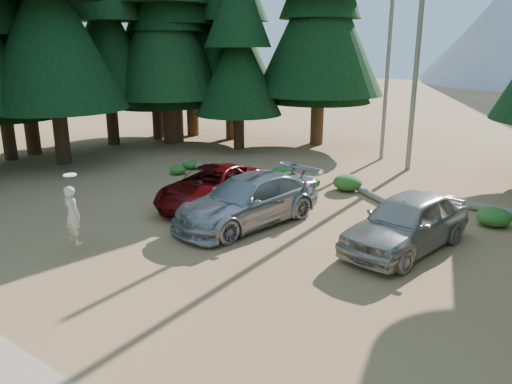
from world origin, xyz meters
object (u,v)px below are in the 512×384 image
silver_minivan_center (248,200)px  log_mid (380,199)px  log_right (485,208)px  red_pickup (212,186)px  log_left (214,170)px  silver_minivan_right (407,222)px  frisbee_player (73,215)px

silver_minivan_center → log_mid: silver_minivan_center is taller
silver_minivan_center → log_right: 8.66m
red_pickup → log_right: size_ratio=0.99×
red_pickup → log_mid: bearing=27.4°
silver_minivan_center → log_left: silver_minivan_center is taller
silver_minivan_center → log_right: size_ratio=1.07×
red_pickup → silver_minivan_right: bearing=-9.7°
silver_minivan_right → frisbee_player: 9.72m
log_left → log_right: size_ratio=0.85×
log_mid → log_right: size_ratio=0.60×
silver_minivan_center → log_left: bearing=150.0°
silver_minivan_right → log_right: size_ratio=0.94×
log_right → frisbee_player: bearing=-124.7°
silver_minivan_right → log_mid: bearing=131.1°
silver_minivan_center → log_left: size_ratio=1.26×
silver_minivan_right → log_left: size_ratio=1.11×
red_pickup → log_right: red_pickup is taller
red_pickup → silver_minivan_center: size_ratio=0.93×
red_pickup → log_right: (8.59, 5.18, -0.56)m
log_left → log_right: 11.76m
silver_minivan_right → log_mid: 4.60m
silver_minivan_right → log_right: silver_minivan_right is taller
silver_minivan_center → frisbee_player: (-2.58, -4.95, 0.32)m
red_pickup → log_left: size_ratio=1.17×
frisbee_player → log_right: frisbee_player is taller
frisbee_player → log_left: 9.88m
silver_minivan_right → log_left: 11.11m
red_pickup → frisbee_player: 5.81m
red_pickup → log_mid: 6.50m
silver_minivan_right → log_mid: size_ratio=1.58×
log_right → log_left: bearing=-168.3°
red_pickup → silver_minivan_center: 2.54m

